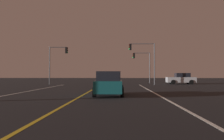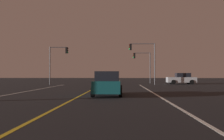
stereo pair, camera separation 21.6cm
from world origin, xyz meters
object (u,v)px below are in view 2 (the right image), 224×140
(traffic_light_near_right, at_px, (143,54))
(traffic_light_near_left, at_px, (59,57))
(car_lead_same_lane, at_px, (108,84))
(car_crossing_side, at_px, (182,79))
(traffic_light_far_right, at_px, (142,60))

(traffic_light_near_right, bearing_deg, traffic_light_near_left, 0.00)
(car_lead_same_lane, height_order, traffic_light_near_left, traffic_light_near_left)
(car_crossing_side, height_order, traffic_light_near_right, traffic_light_near_right)
(traffic_light_near_left, distance_m, traffic_light_far_right, 13.79)
(car_crossing_side, distance_m, traffic_light_far_right, 7.28)
(car_lead_same_lane, relative_size, car_crossing_side, 1.00)
(car_crossing_side, bearing_deg, traffic_light_near_left, 6.98)
(car_lead_same_lane, distance_m, car_crossing_side, 22.58)
(traffic_light_near_right, bearing_deg, traffic_light_far_right, -93.38)
(car_lead_same_lane, xyz_separation_m, traffic_light_far_right, (4.35, 23.42, 3.00))
(car_crossing_side, relative_size, traffic_light_near_right, 0.72)
(traffic_light_far_right, bearing_deg, car_lead_same_lane, 79.47)
(car_lead_same_lane, xyz_separation_m, traffic_light_near_right, (4.03, 17.92, 3.62))
(car_crossing_side, height_order, traffic_light_far_right, traffic_light_far_right)
(car_crossing_side, bearing_deg, car_lead_same_lane, 63.31)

